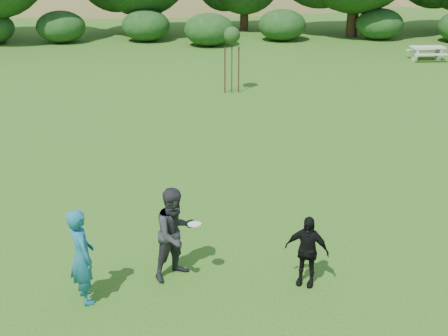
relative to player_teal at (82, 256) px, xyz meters
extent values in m
plane|color=#19470C|center=(2.86, 0.74, -0.96)|extent=(120.00, 120.00, 0.00)
imported|color=#1A6178|center=(0.00, 0.00, 0.00)|extent=(0.73, 0.84, 1.93)
imported|color=#29282B|center=(1.72, 0.73, 0.01)|extent=(1.20, 1.16, 1.95)
imported|color=black|center=(4.30, 0.30, -0.21)|extent=(0.95, 0.68, 1.50)
cylinder|color=white|center=(2.11, 0.53, 0.32)|extent=(0.27, 0.27, 0.06)
cylinder|color=#3D2418|center=(3.82, 14.87, 0.29)|extent=(0.05, 0.05, 2.50)
sphere|color=#214518|center=(3.82, 14.87, 1.54)|extent=(0.70, 0.70, 0.70)
cylinder|color=#392216|center=(3.52, 14.87, 0.04)|extent=(0.06, 0.06, 2.00)
cylinder|color=#3E2518|center=(4.12, 14.87, 0.04)|extent=(0.06, 0.06, 2.00)
cube|color=#BAB9AB|center=(14.93, 20.92, -0.24)|extent=(1.80, 0.75, 0.08)
cube|color=beige|center=(14.28, 20.92, -0.62)|extent=(0.10, 0.70, 0.68)
cube|color=#B0AFA4|center=(15.58, 20.92, -0.62)|extent=(0.10, 0.70, 0.68)
cube|color=#B8B7AA|center=(14.93, 20.32, -0.52)|extent=(1.80, 0.28, 0.06)
cube|color=beige|center=(14.93, 21.52, -0.52)|extent=(1.80, 0.28, 0.06)
ellipsoid|color=olive|center=(-22.14, 70.74, -13.06)|extent=(110.00, 70.00, 44.00)
ellipsoid|color=olive|center=(22.86, 72.74, -15.26)|extent=(100.00, 64.00, 52.00)
ellipsoid|color=olive|center=(-2.14, 58.74, -8.66)|extent=(80.00, 50.00, 28.00)
ellipsoid|color=olive|center=(32.86, 60.74, -7.56)|extent=(60.00, 44.00, 24.00)
cylinder|color=#3A2616|center=(-1.14, 29.74, 0.44)|extent=(0.68, 0.68, 2.80)
cylinder|color=#3A2616|center=(5.86, 31.74, 0.17)|extent=(0.60, 0.60, 2.27)
cylinder|color=#3A2616|center=(12.86, 28.74, 0.70)|extent=(0.76, 0.76, 3.32)
camera|label=1|loc=(2.15, -9.11, 5.57)|focal=45.00mm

